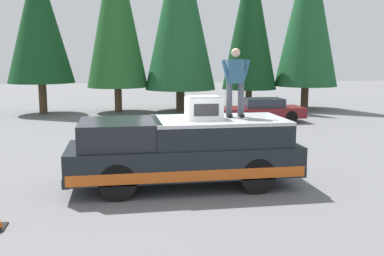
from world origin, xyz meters
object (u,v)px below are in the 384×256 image
parked_car_maroon (261,110)px  person_on_truck_bed (235,81)px  pickup_truck (184,151)px  compressor_unit (204,108)px

parked_car_maroon → person_on_truck_bed: bearing=157.9°
pickup_truck → parked_car_maroon: bearing=-27.9°
person_on_truck_bed → parked_car_maroon: (9.86, -4.00, -1.97)m
compressor_unit → parked_car_maroon: size_ratio=0.20×
person_on_truck_bed → compressor_unit: bearing=106.7°
pickup_truck → compressor_unit: 1.16m
pickup_truck → person_on_truck_bed: bearing=-82.6°
pickup_truck → person_on_truck_bed: 2.14m
pickup_truck → parked_car_maroon: 11.36m
compressor_unit → parked_car_maroon: compressor_unit is taller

